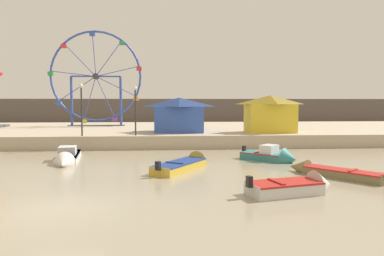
% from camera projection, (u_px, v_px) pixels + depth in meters
% --- Properties ---
extents(ground_plane, '(240.00, 240.00, 0.00)m').
position_uv_depth(ground_plane, '(62.00, 208.00, 12.47)').
color(ground_plane, gray).
extents(quay_promenade, '(110.00, 20.66, 1.08)m').
position_uv_depth(quay_promenade, '(133.00, 132.00, 37.98)').
color(quay_promenade, '#B7A88E').
rests_on(quay_promenade, ground_plane).
extents(distant_town_skyline, '(140.00, 3.00, 4.40)m').
position_uv_depth(distant_town_skyline, '(147.00, 111.00, 62.24)').
color(distant_town_skyline, '#564C47').
rests_on(distant_town_skyline, ground_plane).
extents(motorboat_white_red_stripe, '(2.16, 5.78, 1.35)m').
position_uv_depth(motorboat_white_red_stripe, '(67.00, 158.00, 22.20)').
color(motorboat_white_red_stripe, silver).
rests_on(motorboat_white_red_stripe, ground_plane).
extents(motorboat_olive_wood, '(3.87, 4.32, 1.03)m').
position_uv_depth(motorboat_olive_wood, '(328.00, 171.00, 17.93)').
color(motorboat_olive_wood, olive).
rests_on(motorboat_olive_wood, ground_plane).
extents(motorboat_pale_grey, '(4.02, 2.21, 1.26)m').
position_uv_depth(motorboat_pale_grey, '(298.00, 186.00, 14.49)').
color(motorboat_pale_grey, silver).
rests_on(motorboat_pale_grey, ground_plane).
extents(motorboat_mustard_yellow, '(3.80, 4.93, 1.21)m').
position_uv_depth(motorboat_mustard_yellow, '(188.00, 163.00, 20.19)').
color(motorboat_mustard_yellow, gold).
rests_on(motorboat_mustard_yellow, ground_plane).
extents(motorboat_teal_painted, '(3.54, 3.47, 1.44)m').
position_uv_depth(motorboat_teal_painted, '(273.00, 156.00, 22.53)').
color(motorboat_teal_painted, teal).
rests_on(motorboat_teal_painted, ground_plane).
extents(ferris_wheel_blue_frame, '(10.45, 1.20, 10.78)m').
position_uv_depth(ferris_wheel_blue_frame, '(96.00, 78.00, 40.13)').
color(ferris_wheel_blue_frame, '#334CA8').
rests_on(ferris_wheel_blue_frame, quay_promenade).
extents(carnival_booth_blue_tent, '(4.84, 4.10, 3.09)m').
position_uv_depth(carnival_booth_blue_tent, '(179.00, 114.00, 31.93)').
color(carnival_booth_blue_tent, '#3356B7').
rests_on(carnival_booth_blue_tent, quay_promenade).
extents(carnival_booth_yellow_awning, '(4.61, 3.08, 3.30)m').
position_uv_depth(carnival_booth_yellow_awning, '(270.00, 113.00, 31.39)').
color(carnival_booth_yellow_awning, yellow).
rests_on(carnival_booth_yellow_awning, quay_promenade).
extents(promenade_lamp_near, '(0.32, 0.32, 3.96)m').
position_uv_depth(promenade_lamp_near, '(135.00, 103.00, 28.31)').
color(promenade_lamp_near, '#2D2D33').
rests_on(promenade_lamp_near, quay_promenade).
extents(promenade_lamp_far, '(0.32, 0.32, 4.13)m').
position_uv_depth(promenade_lamp_far, '(81.00, 102.00, 27.90)').
color(promenade_lamp_far, '#2D2D33').
rests_on(promenade_lamp_far, quay_promenade).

